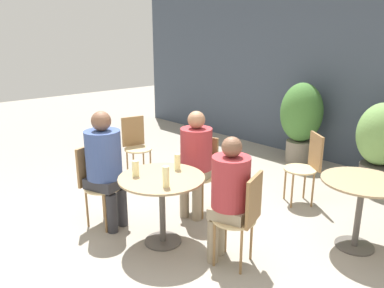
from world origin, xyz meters
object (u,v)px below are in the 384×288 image
at_px(bistro_chair_0, 244,212).
at_px(beer_glass_1, 166,177).
at_px(cafe_table_far, 361,195).
at_px(bistro_chair_1, 201,167).
at_px(beer_glass_0, 136,168).
at_px(bistro_chair_4, 136,142).
at_px(seated_person_0, 229,190).
at_px(beer_glass_2, 177,162).
at_px(cafe_table_near, 162,189).
at_px(potted_plant_1, 381,141).
at_px(seated_person_1, 196,155).
at_px(potted_plant_0, 301,117).
at_px(seated_person_2, 105,161).
at_px(bistro_chair_2, 96,178).
at_px(bistro_chair_6, 308,162).

height_order(bistro_chair_0, beer_glass_1, beer_glass_1).
bearing_deg(cafe_table_far, bistro_chair_1, -161.97).
xyz_separation_m(beer_glass_0, beer_glass_1, (0.41, 0.04, 0.02)).
relative_size(bistro_chair_4, seated_person_0, 0.74).
bearing_deg(beer_glass_2, beer_glass_1, -53.63).
height_order(beer_glass_0, beer_glass_1, beer_glass_1).
height_order(cafe_table_near, bistro_chair_0, bistro_chair_0).
distance_m(bistro_chair_4, potted_plant_1, 3.36).
bearing_deg(seated_person_1, cafe_table_far, 4.20).
bearing_deg(potted_plant_0, seated_person_0, -69.67).
xyz_separation_m(seated_person_0, seated_person_2, (-1.33, -0.45, 0.04)).
height_order(cafe_table_near, beer_glass_1, beer_glass_1).
bearing_deg(beer_glass_2, bistro_chair_2, -145.39).
xyz_separation_m(bistro_chair_2, potted_plant_0, (0.38, 3.44, 0.22)).
bearing_deg(cafe_table_far, potted_plant_0, 134.20).
distance_m(cafe_table_near, beer_glass_1, 0.34).
bearing_deg(cafe_table_far, seated_person_2, -142.41).
relative_size(bistro_chair_1, seated_person_2, 0.69).
distance_m(bistro_chair_6, potted_plant_0, 1.60).
bearing_deg(potted_plant_1, beer_glass_2, -108.43).
height_order(cafe_table_near, bistro_chair_2, bistro_chair_2).
relative_size(cafe_table_near, beer_glass_1, 4.32).
height_order(bistro_chair_2, bistro_chair_6, same).
distance_m(cafe_table_far, potted_plant_0, 2.57).
relative_size(bistro_chair_1, seated_person_0, 0.74).
bearing_deg(beer_glass_2, cafe_table_far, 37.60).
distance_m(cafe_table_near, beer_glass_2, 0.33).
xyz_separation_m(bistro_chair_0, potted_plant_0, (-1.23, 2.90, 0.22)).
height_order(bistro_chair_2, seated_person_0, seated_person_0).
bearing_deg(seated_person_1, bistro_chair_6, 41.12).
bearing_deg(cafe_table_near, beer_glass_2, 101.75).
relative_size(bistro_chair_6, potted_plant_0, 0.68).
bearing_deg(bistro_chair_0, cafe_table_far, 133.61).
bearing_deg(seated_person_2, beer_glass_2, -71.13).
bearing_deg(bistro_chair_6, potted_plant_0, 162.42).
bearing_deg(cafe_table_far, bistro_chair_6, 148.44).
bearing_deg(beer_glass_1, cafe_table_near, 150.99).
height_order(bistro_chair_0, potted_plant_0, potted_plant_0).
relative_size(bistro_chair_6, potted_plant_1, 0.75).
relative_size(cafe_table_far, seated_person_2, 0.60).
distance_m(bistro_chair_4, beer_glass_2, 1.78).
bearing_deg(bistro_chair_2, bistro_chair_4, 19.62).
relative_size(cafe_table_far, beer_glass_0, 4.90).
relative_size(cafe_table_far, bistro_chair_0, 0.86).
bearing_deg(cafe_table_far, seated_person_1, -157.10).
bearing_deg(potted_plant_0, beer_glass_1, -78.88).
xyz_separation_m(bistro_chair_1, beer_glass_1, (0.49, -0.92, 0.27)).
distance_m(bistro_chair_1, beer_glass_2, 0.65).
xyz_separation_m(cafe_table_far, bistro_chair_0, (-0.56, -1.06, -0.02)).
bearing_deg(bistro_chair_4, cafe_table_far, -68.49).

